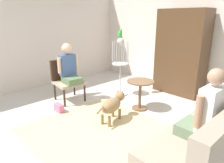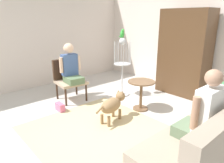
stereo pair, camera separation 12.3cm
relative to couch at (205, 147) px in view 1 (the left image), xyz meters
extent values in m
plane|color=beige|center=(-1.56, -0.16, -0.32)|extent=(7.39, 7.39, 0.00)
cube|color=silver|center=(-1.56, 2.79, 1.08)|extent=(6.76, 0.12, 2.80)
cube|color=silver|center=(-4.70, 0.14, 1.08)|extent=(0.12, 6.37, 2.80)
cube|color=#C6B284|center=(-1.52, -0.36, -0.32)|extent=(2.44, 2.14, 0.01)
cube|color=gray|center=(-0.06, -0.02, -0.10)|extent=(0.83, 1.78, 0.45)
cube|color=#C6B284|center=(0.13, -0.46, 0.27)|extent=(0.10, 0.32, 0.28)
cylinder|color=#382316|center=(-2.87, 0.27, -0.12)|extent=(0.04, 0.04, 0.40)
cylinder|color=#382316|center=(-2.92, -0.23, -0.12)|extent=(0.04, 0.04, 0.40)
cylinder|color=#382316|center=(-3.37, 0.32, -0.12)|extent=(0.04, 0.04, 0.40)
cylinder|color=#382316|center=(-3.42, -0.18, -0.12)|extent=(0.04, 0.04, 0.40)
cube|color=tan|center=(-3.15, 0.05, 0.11)|extent=(0.66, 0.66, 0.06)
cube|color=#382316|center=(-3.41, 0.07, 0.38)|extent=(0.14, 0.61, 0.47)
cube|color=#5E7356|center=(-0.15, -0.02, 0.20)|extent=(0.38, 0.41, 0.14)
cube|color=white|center=(0.01, -0.02, 0.53)|extent=(0.18, 0.41, 0.53)
sphere|color=#A57A60|center=(0.01, -0.02, 0.91)|extent=(0.19, 0.19, 0.19)
cylinder|color=#A57A60|center=(-0.03, -0.26, 0.56)|extent=(0.08, 0.08, 0.37)
cylinder|color=#A57A60|center=(-0.03, 0.23, 0.56)|extent=(0.08, 0.08, 0.37)
cube|color=#566F4C|center=(-2.99, 0.03, 0.21)|extent=(0.45, 0.38, 0.14)
cube|color=#3F598C|center=(-3.17, 0.05, 0.52)|extent=(0.21, 0.36, 0.48)
sphere|color=#DDB293|center=(-3.17, 0.05, 0.89)|extent=(0.22, 0.22, 0.22)
cylinder|color=#DDB293|center=(-3.11, 0.25, 0.54)|extent=(0.08, 0.08, 0.33)
cylinder|color=#DDB293|center=(-3.15, -0.17, 0.54)|extent=(0.08, 0.08, 0.33)
cylinder|color=brown|center=(-1.73, 0.85, 0.28)|extent=(0.55, 0.55, 0.02)
cylinder|color=brown|center=(-1.73, 0.85, -0.03)|extent=(0.06, 0.06, 0.60)
cylinder|color=brown|center=(-1.73, 0.85, -0.31)|extent=(0.32, 0.32, 0.03)
ellipsoid|color=olive|center=(-1.73, 0.03, 0.00)|extent=(0.37, 0.55, 0.26)
sphere|color=olive|center=(-1.80, 0.33, 0.08)|extent=(0.19, 0.19, 0.19)
cone|color=olive|center=(-1.85, 0.32, 0.17)|extent=(0.06, 0.06, 0.06)
cone|color=olive|center=(-1.76, 0.34, 0.17)|extent=(0.06, 0.06, 0.06)
cylinder|color=olive|center=(-1.66, -0.29, 0.04)|extent=(0.08, 0.18, 0.10)
cylinder|color=olive|center=(-1.85, 0.19, -0.23)|extent=(0.06, 0.06, 0.19)
cylinder|color=olive|center=(-1.70, 0.22, -0.23)|extent=(0.06, 0.06, 0.19)
cylinder|color=olive|center=(-1.77, -0.16, -0.23)|extent=(0.06, 0.06, 0.19)
cylinder|color=olive|center=(-1.62, -0.12, -0.23)|extent=(0.06, 0.06, 0.19)
cylinder|color=silver|center=(-2.61, 1.16, -0.31)|extent=(0.36, 0.36, 0.03)
cylinder|color=silver|center=(-2.61, 1.16, 0.07)|extent=(0.04, 0.04, 0.78)
cylinder|color=silver|center=(-2.61, 1.16, 0.47)|extent=(0.41, 0.41, 0.02)
cylinder|color=silver|center=(-2.41, 1.16, 0.74)|extent=(0.01, 0.01, 0.53)
cylinder|color=silver|center=(-2.45, 1.27, 0.74)|extent=(0.01, 0.01, 0.53)
cylinder|color=silver|center=(-2.55, 1.34, 0.74)|extent=(0.01, 0.01, 0.53)
cylinder|color=silver|center=(-2.67, 1.34, 0.74)|extent=(0.01, 0.01, 0.53)
cylinder|color=silver|center=(-2.76, 1.27, 0.74)|extent=(0.01, 0.01, 0.53)
cylinder|color=silver|center=(-2.80, 1.16, 0.74)|extent=(0.01, 0.01, 0.53)
cylinder|color=silver|center=(-2.76, 1.04, 0.74)|extent=(0.01, 0.01, 0.53)
cylinder|color=silver|center=(-2.67, 0.97, 0.74)|extent=(0.01, 0.01, 0.53)
cylinder|color=silver|center=(-2.55, 0.97, 0.74)|extent=(0.01, 0.01, 0.53)
cylinder|color=silver|center=(-2.45, 1.04, 0.74)|extent=(0.01, 0.01, 0.53)
sphere|color=silver|center=(-2.61, 1.16, 1.00)|extent=(0.16, 0.16, 0.16)
ellipsoid|color=green|center=(-2.62, 1.16, 1.17)|extent=(0.09, 0.10, 0.17)
sphere|color=green|center=(-2.60, 1.16, 1.25)|extent=(0.07, 0.07, 0.07)
cone|color=#D8BF4C|center=(-2.57, 1.16, 1.25)|extent=(0.03, 0.02, 0.02)
ellipsoid|color=green|center=(-2.66, 1.16, 1.11)|extent=(0.12, 0.03, 0.04)
cylinder|color=#996047|center=(-0.41, 1.72, -0.21)|extent=(0.32, 0.32, 0.23)
cylinder|color=brown|center=(-0.41, 1.72, 0.01)|extent=(0.03, 0.03, 0.20)
ellipsoid|color=#3F774A|center=(-0.41, 1.72, 0.25)|extent=(0.37, 0.37, 0.33)
cube|color=#4C331E|center=(-1.70, 2.38, 0.70)|extent=(1.17, 0.56, 2.05)
cube|color=#D8668C|center=(-2.78, -0.46, -0.24)|extent=(0.24, 0.11, 0.16)
camera|label=1|loc=(0.81, -2.37, 1.55)|focal=33.45mm
camera|label=2|loc=(0.90, -2.28, 1.55)|focal=33.45mm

